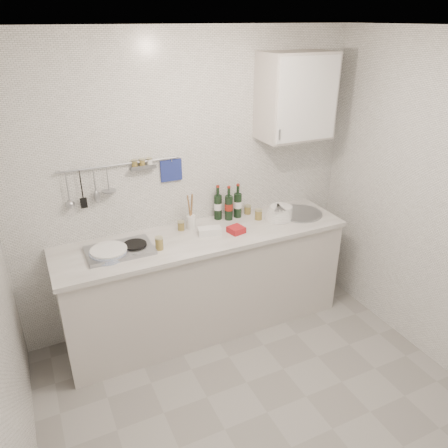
# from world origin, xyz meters

# --- Properties ---
(floor) EXTENTS (3.00, 3.00, 0.00)m
(floor) POSITION_xyz_m (0.00, 0.00, 0.00)
(floor) COLOR gray
(floor) RESTS_ON ground
(ceiling) EXTENTS (3.00, 3.00, 0.00)m
(ceiling) POSITION_xyz_m (0.00, 0.00, 2.50)
(ceiling) COLOR silver
(ceiling) RESTS_ON back_wall
(back_wall) EXTENTS (3.00, 0.02, 2.50)m
(back_wall) POSITION_xyz_m (0.00, 1.40, 1.25)
(back_wall) COLOR silver
(back_wall) RESTS_ON floor
(counter) EXTENTS (2.44, 0.64, 0.96)m
(counter) POSITION_xyz_m (0.01, 1.10, 0.43)
(counter) COLOR beige
(counter) RESTS_ON floor
(wall_rail) EXTENTS (0.98, 0.09, 0.34)m
(wall_rail) POSITION_xyz_m (-0.60, 1.37, 1.43)
(wall_rail) COLOR #93969B
(wall_rail) RESTS_ON back_wall
(wall_cabinet) EXTENTS (0.60, 0.38, 0.70)m
(wall_cabinet) POSITION_xyz_m (0.90, 1.22, 1.95)
(wall_cabinet) COLOR beige
(wall_cabinet) RESTS_ON back_wall
(plate_stack_hob) EXTENTS (0.30, 0.30, 0.05)m
(plate_stack_hob) POSITION_xyz_m (-0.79, 1.08, 0.95)
(plate_stack_hob) COLOR #45619D
(plate_stack_hob) RESTS_ON counter
(plate_stack_sink) EXTENTS (0.26, 0.25, 0.11)m
(plate_stack_sink) POSITION_xyz_m (0.73, 1.11, 0.97)
(plate_stack_sink) COLOR white
(plate_stack_sink) RESTS_ON counter
(wine_bottles) EXTENTS (0.25, 0.13, 0.31)m
(wine_bottles) POSITION_xyz_m (0.32, 1.30, 1.07)
(wine_bottles) COLOR black
(wine_bottles) RESTS_ON counter
(butter_dish) EXTENTS (0.21, 0.14, 0.06)m
(butter_dish) POSITION_xyz_m (0.04, 1.08, 0.95)
(butter_dish) COLOR white
(butter_dish) RESTS_ON counter
(strawberry_punnet) EXTENTS (0.14, 0.14, 0.05)m
(strawberry_punnet) POSITION_xyz_m (0.25, 1.02, 0.95)
(strawberry_punnet) COLOR red
(strawberry_punnet) RESTS_ON counter
(utensil_crock) EXTENTS (0.08, 0.08, 0.31)m
(utensil_crock) POSITION_xyz_m (-0.05, 1.26, 0.99)
(utensil_crock) COLOR white
(utensil_crock) RESTS_ON counter
(jar_a) EXTENTS (0.06, 0.06, 0.08)m
(jar_a) POSITION_xyz_m (-0.14, 1.26, 0.96)
(jar_a) COLOR olive
(jar_a) RESTS_ON counter
(jar_b) EXTENTS (0.06, 0.06, 0.08)m
(jar_b) POSITION_xyz_m (0.52, 1.31, 0.96)
(jar_b) COLOR olive
(jar_b) RESTS_ON counter
(jar_c) EXTENTS (0.07, 0.07, 0.09)m
(jar_c) POSITION_xyz_m (0.55, 1.16, 0.97)
(jar_c) COLOR olive
(jar_c) RESTS_ON counter
(jar_d) EXTENTS (0.06, 0.06, 0.10)m
(jar_d) POSITION_xyz_m (-0.41, 1.01, 0.97)
(jar_d) COLOR olive
(jar_d) RESTS_ON counter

